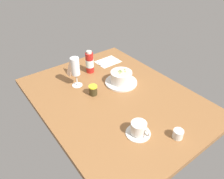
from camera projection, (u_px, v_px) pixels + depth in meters
ground_plane at (115, 99)px, 129.93cm from camera, size 110.00×84.00×3.00cm
porridge_bowl at (121, 78)px, 138.44cm from camera, size 20.83×20.83×9.14cm
cutlery_setting at (107, 62)px, 164.04cm from camera, size 13.58×17.33×0.90cm
coffee_cup at (139, 129)px, 103.18cm from camera, size 12.80×12.29×6.95cm
creamer_jug at (178, 134)px, 101.89cm from camera, size 5.00×5.92×5.13cm
wine_glass at (75, 68)px, 131.21cm from camera, size 6.61×6.61×19.62cm
jam_jar at (93, 90)px, 129.12cm from camera, size 5.16×5.16×6.12cm
sauce_bottle_red at (90, 62)px, 148.19cm from camera, size 5.60×5.60×15.90cm
menu_card at (72, 68)px, 147.70cm from camera, size 4.99×7.75×9.33cm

